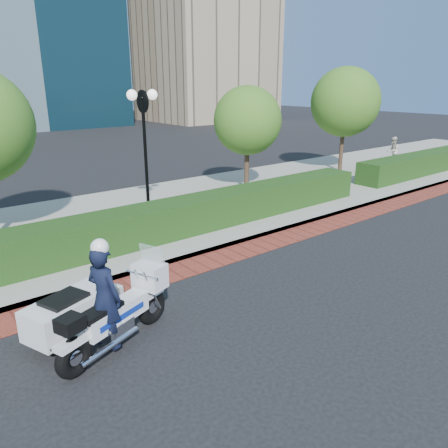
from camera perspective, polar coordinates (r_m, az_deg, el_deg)
ground at (r=10.27m, az=-0.01°, el=-8.42°), size 120.00×120.00×0.00m
brick_strip at (r=11.36m, az=-4.80°, el=-5.73°), size 60.00×1.00×0.01m
sidewalk at (r=15.05m, az=-14.53°, el=0.08°), size 60.00×8.00×0.15m
hedge_main at (r=12.82m, az=-10.19°, el=-0.06°), size 18.00×1.20×1.00m
hedge_far at (r=24.60m, az=24.64°, el=7.29°), size 10.00×1.20×1.00m
lamppost at (r=14.17m, az=-10.34°, el=11.24°), size 1.02×0.70×4.21m
tree_c at (r=18.42m, az=3.08°, el=13.31°), size 2.80×2.80×4.30m
tree_d at (r=23.23m, az=15.56°, el=15.09°), size 3.40×3.40×5.16m
police_motorcycle at (r=8.27m, az=-16.49°, el=-10.44°), size 2.72×2.00×2.15m
pedestrian at (r=26.20m, az=21.17°, el=8.90°), size 0.95×0.88×1.55m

